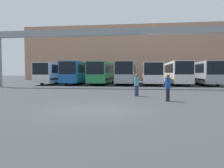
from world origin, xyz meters
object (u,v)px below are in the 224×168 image
object	(u,v)px
bus_slot_2	(103,72)
bus_slot_6	(202,72)
pedestrian_mid_left	(168,87)
pedestrian_near_left	(137,85)
bus_slot_0	(58,72)
bus_slot_1	(80,72)
bus_slot_4	(151,72)
bus_slot_3	(127,72)
bus_slot_5	(177,72)

from	to	relation	value
bus_slot_2	bus_slot_6	bearing A→B (deg)	1.49
pedestrian_mid_left	pedestrian_near_left	distance (m)	3.29
bus_slot_0	bus_slot_2	distance (m)	7.39
bus_slot_1	bus_slot_2	size ratio (longest dim) A/B	1.05
bus_slot_4	pedestrian_mid_left	size ratio (longest dim) A/B	6.46
bus_slot_4	pedestrian_mid_left	bearing A→B (deg)	-89.69
bus_slot_1	bus_slot_2	bearing A→B (deg)	-4.37
bus_slot_2	bus_slot_3	world-z (taller)	bus_slot_3
bus_slot_0	bus_slot_1	distance (m)	3.69
bus_slot_4	bus_slot_6	world-z (taller)	bus_slot_6
bus_slot_4	pedestrian_near_left	xyz separation A→B (m)	(-1.86, -16.41, -0.92)
bus_slot_4	pedestrian_near_left	distance (m)	16.54
bus_slot_6	bus_slot_5	bearing A→B (deg)	-175.48
bus_slot_0	pedestrian_mid_left	bearing A→B (deg)	-53.09
bus_slot_6	pedestrian_near_left	distance (m)	19.56
bus_slot_0	pedestrian_mid_left	world-z (taller)	bus_slot_0
bus_slot_1	bus_slot_5	bearing A→B (deg)	-0.73
bus_slot_0	bus_slot_3	xyz separation A→B (m)	(11.07, -0.31, 0.06)
bus_slot_0	bus_slot_6	distance (m)	22.14
bus_slot_6	pedestrian_mid_left	distance (m)	21.17
bus_slot_3	bus_slot_5	distance (m)	7.38
bus_slot_0	bus_slot_5	size ratio (longest dim) A/B	1.04
bus_slot_0	bus_slot_1	bearing A→B (deg)	-0.51
bus_slot_1	pedestrian_near_left	size ratio (longest dim) A/B	7.43
bus_slot_0	bus_slot_2	world-z (taller)	bus_slot_2
bus_slot_1	pedestrian_mid_left	xyz separation A→B (m)	(11.17, -19.75, -0.99)
bus_slot_3	bus_slot_6	distance (m)	11.07
bus_slot_1	bus_slot_4	world-z (taller)	bus_slot_1
bus_slot_0	bus_slot_4	size ratio (longest dim) A/B	1.14
bus_slot_3	pedestrian_near_left	xyz separation A→B (m)	(1.83, -16.83, -1.00)
pedestrian_mid_left	bus_slot_5	bearing A→B (deg)	10.66
bus_slot_4	pedestrian_mid_left	distance (m)	19.07
bus_slot_3	pedestrian_mid_left	bearing A→B (deg)	-78.98
bus_slot_2	bus_slot_4	xyz separation A→B (m)	(7.38, -0.42, -0.07)
bus_slot_3	bus_slot_6	size ratio (longest dim) A/B	0.94
bus_slot_1	pedestrian_near_left	bearing A→B (deg)	-61.72
bus_slot_0	bus_slot_5	world-z (taller)	bus_slot_5
bus_slot_4	bus_slot_6	bearing A→B (deg)	6.21
bus_slot_1	bus_slot_0	bearing A→B (deg)	179.49
bus_slot_6	pedestrian_mid_left	bearing A→B (deg)	-110.13
bus_slot_0	bus_slot_1	world-z (taller)	bus_slot_1
bus_slot_2	bus_slot_4	distance (m)	7.39
pedestrian_near_left	bus_slot_1	bearing A→B (deg)	78.34
bus_slot_0	bus_slot_3	distance (m)	11.07
bus_slot_4	bus_slot_6	xyz separation A→B (m)	(7.38, 0.80, 0.06)
bus_slot_2	pedestrian_near_left	size ratio (longest dim) A/B	7.09
bus_slot_4	bus_slot_5	distance (m)	3.73
bus_slot_3	pedestrian_mid_left	size ratio (longest dim) A/B	6.97
pedestrian_mid_left	pedestrian_near_left	world-z (taller)	pedestrian_mid_left
bus_slot_5	pedestrian_mid_left	xyz separation A→B (m)	(-3.59, -19.56, -0.99)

